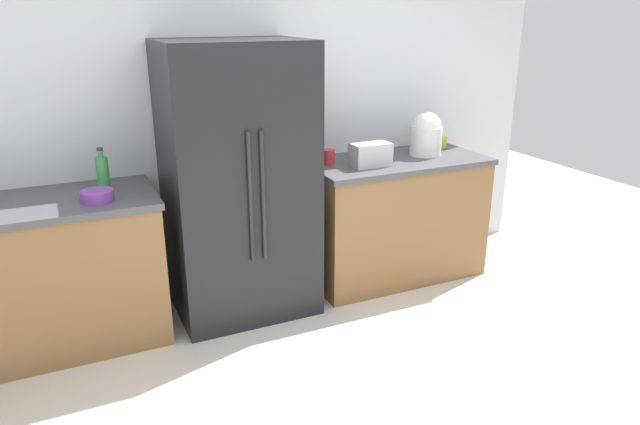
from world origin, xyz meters
The scene contains 11 objects.
ground_plane centered at (0.00, 0.00, 0.00)m, with size 9.67×9.67×0.00m, color beige.
kitchen_back_panel centered at (0.00, 1.86, 1.40)m, with size 4.84×0.10×2.80m, color silver.
counter_left centered at (-1.47, 1.47, 0.46)m, with size 1.48×0.69×0.92m.
counter_right centered at (1.02, 1.47, 0.46)m, with size 1.34×0.69×0.92m.
refrigerator centered at (-0.19, 1.45, 0.90)m, with size 0.91×0.71×1.79m.
toaster centered at (0.74, 1.37, 1.00)m, with size 0.28×0.16×0.16m, color silver.
rice_cooker centered at (1.28, 1.48, 1.08)m, with size 0.24×0.24×0.32m.
bottle_a centered at (-1.01, 1.55, 1.03)m, with size 0.07×0.07×0.26m.
cup_a centered at (1.55, 1.64, 0.96)m, with size 0.08×0.08×0.08m, color yellow.
cup_b centered at (0.50, 1.54, 0.97)m, with size 0.09×0.09×0.10m, color red.
bowl_a centered at (-1.07, 1.34, 0.95)m, with size 0.18×0.18×0.06m, color purple.
Camera 1 is at (-1.24, -2.05, 1.95)m, focal length 32.49 mm.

